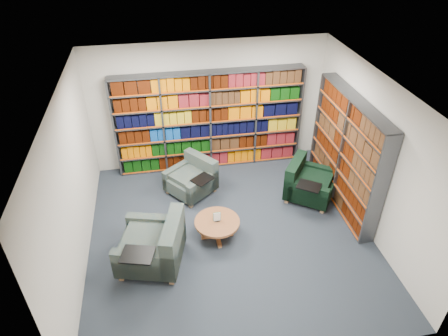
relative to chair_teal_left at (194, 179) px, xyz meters
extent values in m
cube|color=#1E232F|center=(0.49, -1.40, -0.31)|extent=(5.00, 5.00, 0.01)
cube|color=white|center=(0.49, -1.40, 2.50)|extent=(5.00, 5.00, 0.01)
cube|color=beige|center=(0.49, 1.10, 1.10)|extent=(5.00, 0.01, 2.80)
cube|color=beige|center=(0.49, -3.91, 1.10)|extent=(5.00, 0.01, 2.80)
cube|color=beige|center=(-2.01, -1.40, 1.10)|extent=(0.01, 5.00, 2.80)
cube|color=beige|center=(3.00, -1.40, 1.10)|extent=(0.01, 5.00, 2.80)
cube|color=#47494F|center=(0.49, 0.94, 0.80)|extent=(4.00, 0.28, 2.20)
cube|color=silver|center=(0.49, 1.07, 0.80)|extent=(4.00, 0.02, 2.20)
cube|color=#D84C0A|center=(0.49, 0.81, 0.80)|extent=(4.00, 0.01, 2.20)
cube|color=black|center=(0.49, 0.94, -0.12)|extent=(3.88, 0.21, 0.29)
cube|color=#CD5E00|center=(0.49, 0.94, 0.24)|extent=(3.88, 0.21, 0.29)
cube|color=#350F00|center=(0.49, 0.94, 0.61)|extent=(3.88, 0.21, 0.29)
cube|color=black|center=(0.49, 0.94, 0.98)|extent=(3.88, 0.21, 0.29)
cube|color=#350F00|center=(0.49, 0.94, 1.34)|extent=(3.88, 0.21, 0.29)
cube|color=#350F00|center=(0.49, 0.94, 1.71)|extent=(3.88, 0.21, 0.29)
cube|color=#47494F|center=(2.83, -0.80, 0.80)|extent=(0.28, 2.50, 2.20)
cube|color=silver|center=(2.96, -0.80, 0.80)|extent=(0.02, 2.50, 2.20)
cube|color=#D84C0A|center=(2.70, -0.80, 0.80)|extent=(0.02, 2.50, 2.20)
cube|color=#350F00|center=(2.83, -0.80, -0.12)|extent=(0.21, 2.38, 0.29)
cube|color=#3B2110|center=(2.83, -0.80, 0.24)|extent=(0.21, 2.38, 0.29)
cube|color=#350F00|center=(2.83, -0.80, 0.61)|extent=(0.21, 2.38, 0.29)
cube|color=#3B2110|center=(2.83, -0.80, 0.98)|extent=(0.21, 2.38, 0.29)
cube|color=#350F00|center=(2.83, -0.80, 1.34)|extent=(0.21, 2.38, 0.29)
cube|color=#350F00|center=(2.83, -0.80, 1.71)|extent=(0.21, 2.38, 0.29)
cube|color=#011C32|center=(-0.06, -0.05, -0.06)|extent=(1.15, 1.15, 0.29)
cube|color=#011C32|center=(0.19, 0.15, 0.12)|extent=(0.65, 0.76, 0.66)
cube|color=#011C32|center=(-0.28, 0.22, 0.01)|extent=(0.72, 0.61, 0.44)
cube|color=#011C32|center=(0.15, -0.32, 0.01)|extent=(0.72, 0.61, 0.44)
cube|color=black|center=(0.14, -0.38, 0.25)|extent=(0.51, 0.49, 0.02)
cube|color=#976C49|center=(-0.54, 0.01, -0.26)|extent=(0.09, 0.09, 0.09)
cube|color=#976C49|center=(-0.12, -0.52, -0.26)|extent=(0.09, 0.09, 0.09)
cube|color=#976C49|center=(-0.01, 0.43, -0.26)|extent=(0.09, 0.09, 0.09)
cube|color=#976C49|center=(0.41, -0.10, -0.26)|extent=(0.09, 0.09, 0.09)
cube|color=black|center=(2.29, -0.64, -0.05)|extent=(1.22, 1.22, 0.31)
cube|color=black|center=(2.02, -0.44, 0.15)|extent=(0.67, 0.83, 0.70)
cube|color=black|center=(2.08, -0.94, 0.03)|extent=(0.79, 0.62, 0.47)
cube|color=black|center=(2.51, -0.34, 0.03)|extent=(0.79, 0.62, 0.47)
cube|color=black|center=(2.09, -1.01, 0.28)|extent=(0.54, 0.52, 0.02)
cube|color=#976C49|center=(2.38, -1.14, -0.25)|extent=(0.10, 0.10, 0.10)
cube|color=#976C49|center=(2.80, -0.55, -0.25)|extent=(0.10, 0.10, 0.10)
cube|color=#976C49|center=(1.79, -0.72, -0.25)|extent=(0.10, 0.10, 0.10)
cube|color=#976C49|center=(2.21, -0.14, -0.25)|extent=(0.10, 0.10, 0.10)
cube|color=#011C32|center=(-0.92, -1.84, -0.01)|extent=(1.22, 1.22, 0.35)
cube|color=#011C32|center=(-0.54, -1.94, 0.21)|extent=(0.48, 1.02, 0.80)
cube|color=#011C32|center=(-0.80, -1.44, 0.08)|extent=(1.00, 0.41, 0.53)
cube|color=#011C32|center=(-1.03, -2.25, 0.08)|extent=(1.00, 0.41, 0.53)
cube|color=black|center=(-1.09, -2.29, 0.36)|extent=(0.57, 0.49, 0.03)
cube|color=#976C49|center=(-1.20, -1.34, -0.25)|extent=(0.10, 0.10, 0.11)
cube|color=#976C49|center=(-1.42, -2.13, -0.25)|extent=(0.10, 0.10, 0.11)
cube|color=#976C49|center=(-0.41, -1.56, -0.25)|extent=(0.10, 0.10, 0.11)
cube|color=#976C49|center=(-0.63, -2.35, -0.25)|extent=(0.10, 0.10, 0.11)
cylinder|color=#9C5537|center=(0.25, -1.45, 0.06)|extent=(0.80, 0.80, 0.04)
cylinder|color=#9C5537|center=(0.25, -1.45, -0.12)|extent=(0.11, 0.11, 0.32)
cube|color=#9C5537|center=(0.25, -1.45, -0.27)|extent=(0.58, 0.07, 0.05)
cube|color=#9C5537|center=(0.25, -1.45, -0.27)|extent=(0.07, 0.58, 0.05)
cube|color=black|center=(0.25, -1.45, 0.08)|extent=(0.09, 0.04, 0.01)
cube|color=white|center=(0.25, -1.45, 0.18)|extent=(0.12, 0.01, 0.18)
cube|color=#145926|center=(0.25, -1.44, 0.18)|extent=(0.14, 0.00, 0.19)
camera|label=1|loc=(-0.56, -6.65, 4.82)|focal=32.00mm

